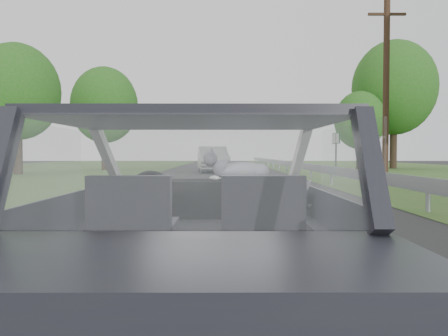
{
  "coord_description": "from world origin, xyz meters",
  "views": [
    {
      "loc": [
        0.16,
        -3.0,
        1.22
      ],
      "look_at": [
        0.17,
        0.56,
        1.1
      ],
      "focal_mm": 35.0,
      "sensor_mm": 36.0,
      "label": 1
    }
  ],
  "objects_px": {
    "subject_car": "(200,225)",
    "highway_sign": "(336,156)",
    "cat": "(242,170)",
    "utility_pole": "(386,90)",
    "other_car": "(213,159)"
  },
  "relations": [
    {
      "from": "highway_sign",
      "to": "utility_pole",
      "type": "distance_m",
      "value": 4.9
    },
    {
      "from": "subject_car",
      "to": "cat",
      "type": "relative_size",
      "value": 6.8
    },
    {
      "from": "highway_sign",
      "to": "cat",
      "type": "bearing_deg",
      "value": -115.18
    },
    {
      "from": "other_car",
      "to": "utility_pole",
      "type": "xyz_separation_m",
      "value": [
        7.26,
        -10.99,
        2.94
      ]
    },
    {
      "from": "subject_car",
      "to": "cat",
      "type": "xyz_separation_m",
      "value": [
        0.32,
        0.62,
        0.36
      ]
    },
    {
      "from": "other_car",
      "to": "utility_pole",
      "type": "bearing_deg",
      "value": -62.7
    },
    {
      "from": "subject_car",
      "to": "highway_sign",
      "type": "height_order",
      "value": "highway_sign"
    },
    {
      "from": "highway_sign",
      "to": "utility_pole",
      "type": "relative_size",
      "value": 0.3
    },
    {
      "from": "subject_car",
      "to": "utility_pole",
      "type": "bearing_deg",
      "value": 65.28
    },
    {
      "from": "utility_pole",
      "to": "subject_car",
      "type": "bearing_deg",
      "value": -114.72
    },
    {
      "from": "subject_car",
      "to": "cat",
      "type": "height_order",
      "value": "subject_car"
    },
    {
      "from": "cat",
      "to": "highway_sign",
      "type": "bearing_deg",
      "value": 75.6
    },
    {
      "from": "cat",
      "to": "highway_sign",
      "type": "distance_m",
      "value": 18.87
    },
    {
      "from": "utility_pole",
      "to": "highway_sign",
      "type": "bearing_deg",
      "value": 103.6
    },
    {
      "from": "subject_car",
      "to": "highway_sign",
      "type": "distance_m",
      "value": 19.56
    }
  ]
}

